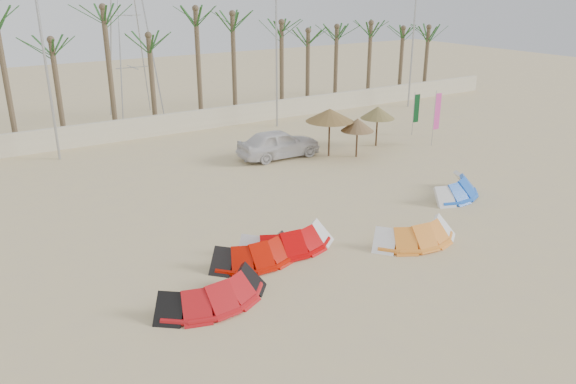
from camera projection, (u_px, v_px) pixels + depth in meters
ground at (388, 285)px, 18.04m from camera, size 120.00×120.00×0.00m
boundary_wall at (152, 126)px, 35.21m from camera, size 60.00×0.30×1.30m
palm_line at (146, 28)px, 34.69m from camera, size 52.00×4.00×7.70m
lamp_b at (45, 52)px, 28.84m from camera, size 1.25×0.14×11.00m
lamp_c at (277, 38)px, 35.85m from camera, size 1.25×0.14×11.00m
lamp_d at (414, 30)px, 41.87m from camera, size 1.25×0.14×11.00m
pylon at (138, 116)px, 40.68m from camera, size 3.00×3.00×14.00m
kite_red_left at (208, 288)px, 17.07m from camera, size 3.70×1.78×0.90m
kite_red_mid at (252, 249)px, 19.54m from camera, size 3.31×1.66×0.90m
kite_red_right at (282, 236)px, 20.50m from camera, size 3.77×1.81×0.90m
kite_orange at (410, 230)px, 21.04m from camera, size 3.64×1.89×0.90m
kite_blue at (451, 185)px, 25.65m from camera, size 3.82×2.64×0.90m
parasol_left at (330, 115)px, 30.59m from camera, size 2.67×2.67×2.69m
parasol_mid at (358, 125)px, 30.63m from camera, size 1.84×1.84×2.18m
parasol_right at (378, 113)px, 32.66m from camera, size 2.03×2.03×2.36m
flag_pink at (436, 113)px, 32.81m from camera, size 0.45×0.06×3.29m
flag_green at (416, 110)px, 35.22m from camera, size 0.45×0.05×2.73m
car at (279, 144)px, 30.89m from camera, size 4.71×2.07×1.58m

